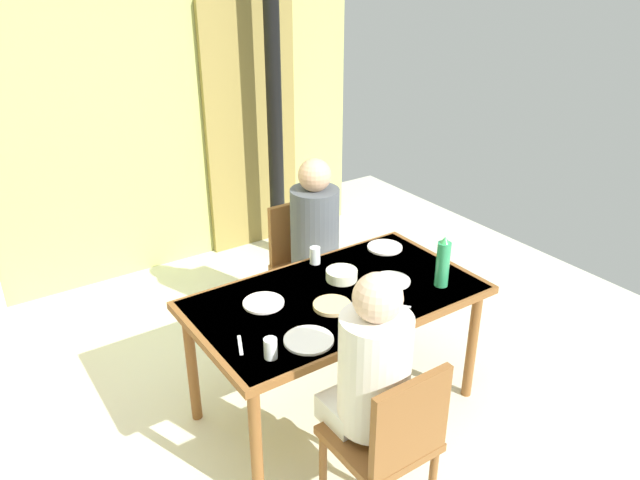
{
  "coord_description": "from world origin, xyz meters",
  "views": [
    {
      "loc": [
        -1.2,
        -2.13,
        2.33
      ],
      "look_at": [
        0.39,
        0.21,
        0.97
      ],
      "focal_mm": 34.32,
      "sensor_mm": 36.0,
      "label": 1
    }
  ],
  "objects_px": {
    "dining_table": "(336,306)",
    "water_bottle_green_near": "(443,263)",
    "chair_near_diner": "(390,440)",
    "chair_far_diner": "(304,261)",
    "person_far_diner": "(316,228)",
    "person_near_diner": "(372,367)",
    "serving_bowl_center": "(342,275)"
  },
  "relations": [
    {
      "from": "dining_table",
      "to": "chair_far_diner",
      "type": "distance_m",
      "value": 0.84
    },
    {
      "from": "chair_far_diner",
      "to": "person_near_diner",
      "type": "height_order",
      "value": "person_near_diner"
    },
    {
      "from": "chair_far_diner",
      "to": "water_bottle_green_near",
      "type": "xyz_separation_m",
      "value": [
        0.21,
        -1.0,
        0.36
      ]
    },
    {
      "from": "chair_far_diner",
      "to": "dining_table",
      "type": "bearing_deg",
      "value": 68.61
    },
    {
      "from": "person_far_diner",
      "to": "water_bottle_green_near",
      "type": "xyz_separation_m",
      "value": [
        0.21,
        -0.87,
        0.08
      ]
    },
    {
      "from": "chair_near_diner",
      "to": "chair_far_diner",
      "type": "bearing_deg",
      "value": 69.43
    },
    {
      "from": "chair_far_diner",
      "to": "serving_bowl_center",
      "type": "distance_m",
      "value": 0.73
    },
    {
      "from": "chair_near_diner",
      "to": "person_near_diner",
      "type": "relative_size",
      "value": 1.13
    },
    {
      "from": "chair_near_diner",
      "to": "person_near_diner",
      "type": "distance_m",
      "value": 0.31
    },
    {
      "from": "chair_near_diner",
      "to": "chair_far_diner",
      "type": "distance_m",
      "value": 1.65
    },
    {
      "from": "chair_near_diner",
      "to": "serving_bowl_center",
      "type": "relative_size",
      "value": 5.12
    },
    {
      "from": "dining_table",
      "to": "chair_near_diner",
      "type": "xyz_separation_m",
      "value": [
        -0.28,
        -0.77,
        -0.16
      ]
    },
    {
      "from": "person_far_diner",
      "to": "water_bottle_green_near",
      "type": "height_order",
      "value": "person_far_diner"
    },
    {
      "from": "dining_table",
      "to": "water_bottle_green_near",
      "type": "xyz_separation_m",
      "value": [
        0.51,
        -0.23,
        0.2
      ]
    },
    {
      "from": "dining_table",
      "to": "person_near_diner",
      "type": "bearing_deg",
      "value": -113.56
    },
    {
      "from": "water_bottle_green_near",
      "to": "serving_bowl_center",
      "type": "bearing_deg",
      "value": 138.87
    },
    {
      "from": "person_far_diner",
      "to": "serving_bowl_center",
      "type": "xyz_separation_m",
      "value": [
        -0.19,
        -0.52,
        -0.03
      ]
    },
    {
      "from": "dining_table",
      "to": "water_bottle_green_near",
      "type": "bearing_deg",
      "value": -24.56
    },
    {
      "from": "water_bottle_green_near",
      "to": "serving_bowl_center",
      "type": "distance_m",
      "value": 0.54
    },
    {
      "from": "chair_near_diner",
      "to": "person_far_diner",
      "type": "distance_m",
      "value": 1.55
    },
    {
      "from": "person_near_diner",
      "to": "person_far_diner",
      "type": "relative_size",
      "value": 1.0
    },
    {
      "from": "person_near_diner",
      "to": "water_bottle_green_near",
      "type": "xyz_separation_m",
      "value": [
        0.79,
        0.4,
        0.08
      ]
    },
    {
      "from": "water_bottle_green_near",
      "to": "dining_table",
      "type": "bearing_deg",
      "value": 155.44
    },
    {
      "from": "chair_far_diner",
      "to": "chair_near_diner",
      "type": "bearing_deg",
      "value": 69.43
    },
    {
      "from": "dining_table",
      "to": "chair_near_diner",
      "type": "bearing_deg",
      "value": -109.75
    },
    {
      "from": "chair_far_diner",
      "to": "serving_bowl_center",
      "type": "xyz_separation_m",
      "value": [
        -0.19,
        -0.66,
        0.25
      ]
    },
    {
      "from": "dining_table",
      "to": "person_far_diner",
      "type": "height_order",
      "value": "person_far_diner"
    },
    {
      "from": "dining_table",
      "to": "serving_bowl_center",
      "type": "bearing_deg",
      "value": 44.36
    },
    {
      "from": "chair_near_diner",
      "to": "chair_far_diner",
      "type": "xyz_separation_m",
      "value": [
        0.58,
        1.54,
        0.0
      ]
    },
    {
      "from": "chair_near_diner",
      "to": "person_far_diner",
      "type": "relative_size",
      "value": 1.13
    },
    {
      "from": "dining_table",
      "to": "chair_near_diner",
      "type": "distance_m",
      "value": 0.83
    },
    {
      "from": "dining_table",
      "to": "person_far_diner",
      "type": "distance_m",
      "value": 0.71
    }
  ]
}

